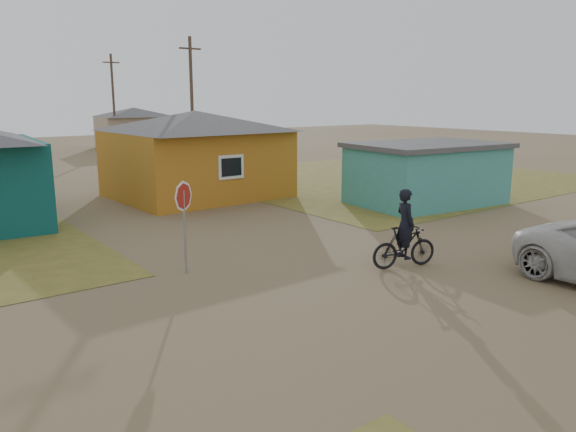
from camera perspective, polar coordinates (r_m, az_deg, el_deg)
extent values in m
plane|color=brown|center=(13.84, 9.29, -7.07)|extent=(120.00, 120.00, 0.00)
cube|color=olive|center=(32.51, 9.97, 3.87)|extent=(20.00, 18.00, 0.00)
cube|color=#B46F1B|center=(26.12, -9.26, 5.26)|extent=(7.21, 6.24, 3.00)
pyramid|color=#3B3B3E|center=(25.97, -9.40, 9.54)|extent=(7.72, 6.76, 0.90)
cube|color=silver|center=(23.48, -5.81, 4.98)|extent=(1.20, 0.06, 1.00)
cube|color=black|center=(23.45, -5.77, 4.98)|extent=(0.95, 0.04, 0.75)
cube|color=teal|center=(24.75, 13.86, 4.00)|extent=(6.39, 4.61, 2.40)
cube|color=#3B3B3E|center=(24.61, 14.01, 7.00)|extent=(6.71, 4.93, 0.20)
cube|color=tan|center=(52.83, -15.29, 8.20)|extent=(6.41, 5.50, 2.80)
pyramid|color=#3B3B3E|center=(52.76, -15.40, 10.15)|extent=(6.95, 6.05, 0.80)
cylinder|color=#4E3B2F|center=(34.90, -9.73, 11.01)|extent=(0.20, 0.20, 8.00)
cube|color=#4E3B2F|center=(35.01, -9.92, 16.41)|extent=(1.40, 0.10, 0.10)
cylinder|color=#4E3B2F|center=(49.99, -17.29, 10.88)|extent=(0.20, 0.20, 8.00)
cube|color=#4E3B2F|center=(50.06, -17.53, 14.66)|extent=(1.40, 0.10, 0.10)
cylinder|color=gray|center=(14.62, -10.44, -1.64)|extent=(0.06, 0.06, 2.18)
imported|color=black|center=(15.32, 11.72, -3.08)|extent=(1.97, 1.05, 1.14)
imported|color=black|center=(15.17, 11.82, -0.76)|extent=(0.62, 0.78, 1.87)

